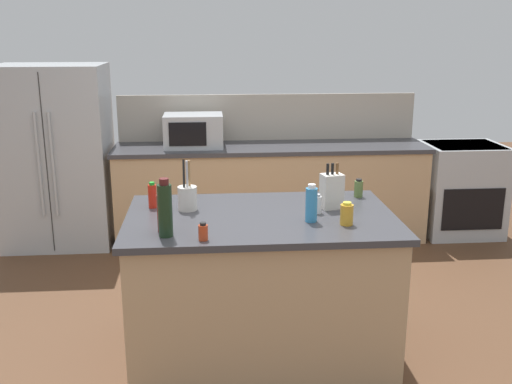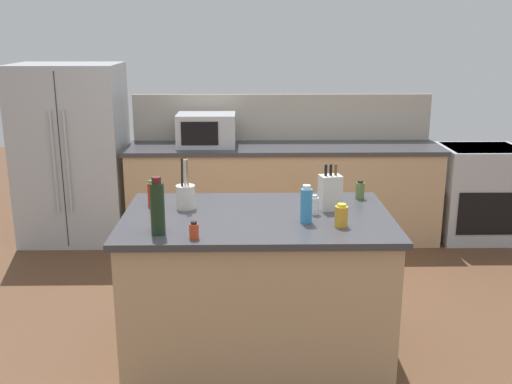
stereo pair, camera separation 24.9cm
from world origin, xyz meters
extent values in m
plane|color=brown|center=(0.00, 0.00, 0.00)|extent=(14.00, 14.00, 0.00)
cube|color=tan|center=(0.30, 2.20, 0.45)|extent=(2.98, 0.62, 0.90)
cube|color=#38383D|center=(0.30, 2.20, 0.92)|extent=(3.02, 0.66, 0.04)
cube|color=#B2A899|center=(0.30, 2.52, 1.17)|extent=(2.98, 0.03, 0.46)
cube|color=tan|center=(0.00, 0.00, 0.45)|extent=(1.57, 0.96, 0.90)
cube|color=#38383D|center=(0.00, 0.00, 0.92)|extent=(1.63, 1.02, 0.04)
cube|color=#ADB2B7|center=(-1.75, 2.25, 0.86)|extent=(0.99, 0.72, 1.72)
cube|color=#2D2D2D|center=(-1.75, 1.89, 0.86)|extent=(0.01, 0.00, 1.63)
cylinder|color=#ADB2B7|center=(-1.81, 1.87, 0.86)|extent=(0.02, 0.02, 0.94)
cylinder|color=#ADB2B7|center=(-1.69, 1.87, 0.86)|extent=(0.02, 0.02, 0.94)
cube|color=#ADB2B7|center=(2.23, 2.20, 0.46)|extent=(0.76, 0.64, 0.92)
cube|color=black|center=(2.23, 1.88, 0.35)|extent=(0.61, 0.01, 0.41)
cube|color=black|center=(2.23, 2.20, 0.91)|extent=(0.68, 0.58, 0.02)
cube|color=#ADB2B7|center=(-0.44, 2.20, 1.10)|extent=(0.55, 0.38, 0.31)
cube|color=black|center=(-0.49, 2.01, 1.10)|extent=(0.34, 0.01, 0.22)
cube|color=beige|center=(0.46, 0.11, 1.05)|extent=(0.15, 0.13, 0.22)
cylinder|color=black|center=(0.43, 0.10, 1.20)|extent=(0.02, 0.02, 0.07)
cylinder|color=black|center=(0.46, 0.11, 1.20)|extent=(0.02, 0.02, 0.07)
cylinder|color=brown|center=(0.49, 0.12, 1.20)|extent=(0.02, 0.02, 0.07)
cylinder|color=beige|center=(-0.45, 0.15, 1.02)|extent=(0.12, 0.12, 0.15)
cylinder|color=olive|center=(-0.43, 0.16, 1.17)|extent=(0.01, 0.05, 0.18)
cylinder|color=black|center=(-0.46, 0.15, 1.17)|extent=(0.01, 0.05, 0.18)
cylinder|color=#B2B2B7|center=(-0.44, 0.13, 1.17)|extent=(0.01, 0.03, 0.18)
cylinder|color=red|center=(-0.67, 0.21, 1.01)|extent=(0.05, 0.05, 0.15)
cylinder|color=green|center=(-0.67, 0.21, 1.10)|extent=(0.03, 0.03, 0.02)
cylinder|color=#3384BC|center=(0.28, -0.14, 1.04)|extent=(0.07, 0.07, 0.20)
cylinder|color=white|center=(0.28, -0.14, 1.15)|extent=(0.05, 0.05, 0.02)
cylinder|color=silver|center=(0.35, 0.02, 0.99)|extent=(0.05, 0.05, 0.11)
cylinder|color=#B2B2B7|center=(0.35, 0.02, 1.05)|extent=(0.03, 0.03, 0.02)
cylinder|color=black|center=(-0.55, -0.33, 1.09)|extent=(0.08, 0.08, 0.29)
cylinder|color=#4C1919|center=(-0.55, -0.33, 1.25)|extent=(0.05, 0.05, 0.03)
cylinder|color=maroon|center=(-0.57, -0.26, 1.05)|extent=(0.06, 0.06, 0.21)
cylinder|color=black|center=(-0.57, -0.26, 1.16)|extent=(0.04, 0.04, 0.03)
cylinder|color=gold|center=(0.48, -0.22, 1.00)|extent=(0.08, 0.08, 0.12)
cylinder|color=gold|center=(0.48, -0.22, 1.07)|extent=(0.05, 0.05, 0.02)
cylinder|color=#B73D1E|center=(-0.35, -0.41, 0.98)|extent=(0.05, 0.05, 0.08)
cylinder|color=black|center=(-0.35, -0.41, 1.03)|extent=(0.03, 0.03, 0.02)
cylinder|color=#567038|center=(0.69, 0.35, 0.99)|extent=(0.06, 0.06, 0.11)
cylinder|color=black|center=(0.69, 0.35, 1.06)|extent=(0.04, 0.04, 0.02)
camera|label=1|loc=(-0.31, -3.45, 2.04)|focal=42.00mm
camera|label=2|loc=(-0.06, -3.47, 2.04)|focal=42.00mm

